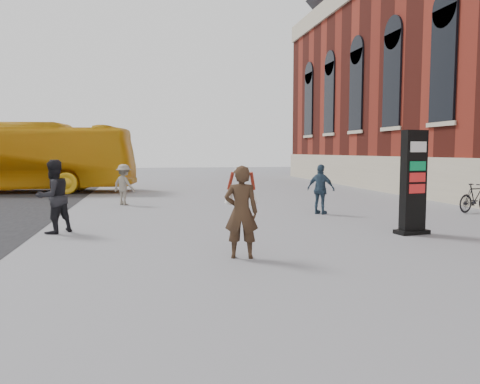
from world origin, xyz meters
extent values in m
plane|color=#9E9EA3|center=(0.00, 0.00, 0.00)|extent=(100.00, 100.00, 0.00)
cube|color=beige|center=(9.44, 6.00, 0.90)|extent=(0.18, 44.00, 1.80)
cube|color=black|center=(4.20, 1.31, 1.28)|extent=(0.65, 0.34, 2.57)
cube|color=black|center=(4.20, 1.31, 0.05)|extent=(0.87, 0.53, 0.10)
cube|color=white|center=(4.20, 1.31, 2.16)|extent=(0.50, 0.35, 0.26)
cube|color=#07693A|center=(4.20, 1.31, 1.70)|extent=(0.50, 0.35, 0.23)
cube|color=#AD1A1A|center=(4.20, 1.31, 1.42)|extent=(0.50, 0.35, 0.23)
cube|color=#AD1A1A|center=(4.20, 1.31, 1.14)|extent=(0.50, 0.35, 0.23)
imported|color=#3B2918|center=(-0.49, -0.46, 0.89)|extent=(0.73, 0.56, 1.79)
cylinder|color=white|center=(-0.49, -0.46, 1.71)|extent=(0.25, 0.25, 0.06)
cone|color=white|center=(-0.22, -0.25, 1.21)|extent=(0.28, 0.26, 0.43)
cylinder|color=maroon|center=(-0.22, -0.25, 1.48)|extent=(0.16, 0.13, 0.37)
cone|color=white|center=(-0.64, -0.16, 1.21)|extent=(0.26, 0.29, 0.43)
cylinder|color=maroon|center=(-0.64, -0.16, 1.48)|extent=(0.14, 0.17, 0.37)
imported|color=gold|center=(-9.13, 16.06, 1.72)|extent=(12.63, 4.50, 3.44)
imported|color=black|center=(-4.56, 3.13, 0.92)|extent=(1.13, 1.13, 1.85)
imported|color=gray|center=(-3.15, 9.16, 0.78)|extent=(1.13, 1.10, 1.56)
imported|color=#30485D|center=(3.30, 5.24, 0.82)|extent=(0.94, 0.97, 1.63)
imported|color=black|center=(8.60, 4.68, 0.49)|extent=(1.70, 0.92, 0.98)
camera|label=1|loc=(-2.23, -9.17, 2.06)|focal=35.00mm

